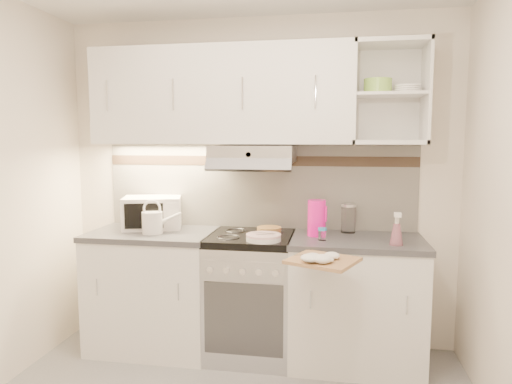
# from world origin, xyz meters

# --- Properties ---
(room_shell) EXTENTS (3.04, 2.84, 2.52)m
(room_shell) POSITION_xyz_m (0.00, 0.37, 1.63)
(room_shell) COLOR silver
(room_shell) RESTS_ON ground
(base_cabinet_left) EXTENTS (0.90, 0.60, 0.86)m
(base_cabinet_left) POSITION_xyz_m (-0.75, 1.10, 0.43)
(base_cabinet_left) COLOR white
(base_cabinet_left) RESTS_ON ground
(worktop_left) EXTENTS (0.92, 0.62, 0.04)m
(worktop_left) POSITION_xyz_m (-0.75, 1.10, 0.88)
(worktop_left) COLOR #47474C
(worktop_left) RESTS_ON base_cabinet_left
(base_cabinet_right) EXTENTS (0.90, 0.60, 0.86)m
(base_cabinet_right) POSITION_xyz_m (0.75, 1.10, 0.43)
(base_cabinet_right) COLOR white
(base_cabinet_right) RESTS_ON ground
(worktop_right) EXTENTS (0.92, 0.62, 0.04)m
(worktop_right) POSITION_xyz_m (0.75, 1.10, 0.88)
(worktop_right) COLOR #47474C
(worktop_right) RESTS_ON base_cabinet_right
(electric_range) EXTENTS (0.60, 0.60, 0.90)m
(electric_range) POSITION_xyz_m (0.00, 1.10, 0.45)
(electric_range) COLOR #B7B7BC
(electric_range) RESTS_ON ground
(microwave) EXTENTS (0.50, 0.43, 0.24)m
(microwave) POSITION_xyz_m (-0.80, 1.22, 1.02)
(microwave) COLOR white
(microwave) RESTS_ON worktop_left
(watering_can) EXTENTS (0.29, 0.16, 0.25)m
(watering_can) POSITION_xyz_m (-0.71, 1.02, 0.99)
(watering_can) COLOR silver
(watering_can) RESTS_ON worktop_left
(plate_stack) EXTENTS (0.24, 0.24, 0.05)m
(plate_stack) POSITION_xyz_m (0.12, 0.92, 0.92)
(plate_stack) COLOR white
(plate_stack) RESTS_ON electric_range
(bread_loaf) EXTENTS (0.18, 0.18, 0.04)m
(bread_loaf) POSITION_xyz_m (0.12, 1.18, 0.92)
(bread_loaf) COLOR #A8704C
(bread_loaf) RESTS_ON electric_range
(pink_pitcher) EXTENTS (0.14, 0.13, 0.26)m
(pink_pitcher) POSITION_xyz_m (0.47, 1.14, 1.03)
(pink_pitcher) COLOR #FA119B
(pink_pitcher) RESTS_ON worktop_right
(glass_jar) EXTENTS (0.11, 0.11, 0.21)m
(glass_jar) POSITION_xyz_m (0.69, 1.30, 1.01)
(glass_jar) COLOR white
(glass_jar) RESTS_ON worktop_right
(spice_jar) EXTENTS (0.06, 0.06, 0.09)m
(spice_jar) POSITION_xyz_m (0.51, 1.00, 0.94)
(spice_jar) COLOR white
(spice_jar) RESTS_ON worktop_right
(spray_bottle) EXTENTS (0.09, 0.09, 0.23)m
(spray_bottle) POSITION_xyz_m (0.99, 0.94, 0.99)
(spray_bottle) COLOR pink
(spray_bottle) RESTS_ON worktop_right
(cutting_board) EXTENTS (0.47, 0.45, 0.02)m
(cutting_board) POSITION_xyz_m (0.53, 0.58, 0.87)
(cutting_board) COLOR tan
(cutting_board) RESTS_ON base_cabinet_right
(dish_towel) EXTENTS (0.26, 0.24, 0.06)m
(dish_towel) POSITION_xyz_m (0.51, 0.54, 0.91)
(dish_towel) COLOR white
(dish_towel) RESTS_ON cutting_board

